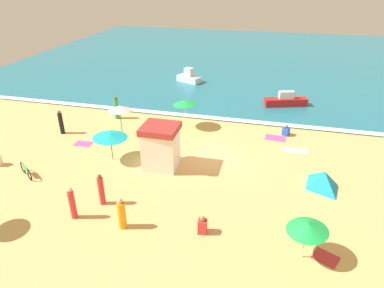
# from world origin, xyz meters

# --- Properties ---
(ground_plane) EXTENTS (60.00, 60.00, 0.00)m
(ground_plane) POSITION_xyz_m (0.00, 0.00, 0.00)
(ground_plane) COLOR #E5B26B
(ocean_water) EXTENTS (60.00, 44.00, 0.10)m
(ocean_water) POSITION_xyz_m (0.00, 28.00, 0.05)
(ocean_water) COLOR teal
(ocean_water) RESTS_ON ground_plane
(wave_breaker_foam) EXTENTS (57.00, 0.70, 0.01)m
(wave_breaker_foam) POSITION_xyz_m (0.00, 6.30, 0.10)
(wave_breaker_foam) COLOR white
(wave_breaker_foam) RESTS_ON ocean_water
(lifeguard_cabana) EXTENTS (2.18, 2.05, 2.80)m
(lifeguard_cabana) POSITION_xyz_m (-2.99, -1.91, 1.43)
(lifeguard_cabana) COLOR white
(lifeguard_cabana) RESTS_ON ground_plane
(beach_umbrella_1) EXTENTS (2.68, 2.68, 2.33)m
(beach_umbrella_1) POSITION_xyz_m (-3.11, 4.23, 2.06)
(beach_umbrella_1) COLOR silver
(beach_umbrella_1) RESTS_ON ground_plane
(beach_umbrella_2) EXTENTS (2.84, 2.83, 1.94)m
(beach_umbrella_2) POSITION_xyz_m (-6.39, -1.86, 1.74)
(beach_umbrella_2) COLOR #4C3823
(beach_umbrella_2) RESTS_ON ground_plane
(beach_umbrella_3) EXTENTS (2.23, 2.21, 1.99)m
(beach_umbrella_3) POSITION_xyz_m (5.38, -7.68, 1.71)
(beach_umbrella_3) COLOR silver
(beach_umbrella_3) RESTS_ON ground_plane
(beach_umbrella_4) EXTENTS (2.00, 2.00, 2.36)m
(beach_umbrella_4) POSITION_xyz_m (-7.33, 1.67, 2.15)
(beach_umbrella_4) COLOR #4C3823
(beach_umbrella_4) RESTS_ON ground_plane
(beach_tent) EXTENTS (2.24, 2.42, 1.04)m
(beach_tent) POSITION_xyz_m (6.66, -1.85, 0.52)
(beach_tent) COLOR #1999D8
(beach_tent) RESTS_ON ground_plane
(parked_bicycle) EXTENTS (1.55, 1.06, 0.76)m
(parked_bicycle) POSITION_xyz_m (-10.53, -4.99, 0.38)
(parked_bicycle) COLOR black
(parked_bicycle) RESTS_ON ground_plane
(beachgoer_1) EXTENTS (0.43, 0.43, 1.81)m
(beachgoer_1) POSITION_xyz_m (-5.65, -7.72, 0.87)
(beachgoer_1) COLOR red
(beachgoer_1) RESTS_ON ground_plane
(beachgoer_2) EXTENTS (0.38, 0.38, 1.85)m
(beachgoer_2) POSITION_xyz_m (-11.82, 0.82, 0.88)
(beachgoer_2) COLOR black
(beachgoer_2) RESTS_ON ground_plane
(beachgoer_3) EXTENTS (0.41, 0.41, 1.91)m
(beachgoer_3) POSITION_xyz_m (-9.05, 4.50, 0.89)
(beachgoer_3) COLOR green
(beachgoer_3) RESTS_ON ground_plane
(beachgoer_4) EXTENTS (0.45, 0.45, 0.94)m
(beachgoer_4) POSITION_xyz_m (0.83, -7.21, 0.40)
(beachgoer_4) COLOR red
(beachgoer_4) RESTS_ON ground_plane
(beachgoer_5) EXTENTS (0.35, 0.35, 1.83)m
(beachgoer_5) POSITION_xyz_m (-4.80, -6.33, 0.87)
(beachgoer_5) COLOR red
(beachgoer_5) RESTS_ON ground_plane
(beachgoer_6) EXTENTS (0.49, 0.49, 1.69)m
(beachgoer_6) POSITION_xyz_m (-2.99, -7.80, 0.78)
(beachgoer_6) COLOR orange
(beachgoer_6) RESTS_ON ground_plane
(beachgoer_7) EXTENTS (0.60, 0.60, 0.83)m
(beachgoer_7) POSITION_xyz_m (4.58, 4.65, 0.34)
(beachgoer_7) COLOR blue
(beachgoer_7) RESTS_ON ground_plane
(beach_towel_0) EXTENTS (1.31, 1.22, 0.01)m
(beach_towel_0) POSITION_xyz_m (6.39, -7.48, 0.01)
(beach_towel_0) COLOR red
(beach_towel_0) RESTS_ON ground_plane
(beach_towel_1) EXTENTS (1.28, 0.89, 0.01)m
(beach_towel_1) POSITION_xyz_m (-9.41, -0.37, 0.01)
(beach_towel_1) COLOR #D84CA5
(beach_towel_1) RESTS_ON ground_plane
(beach_towel_2) EXTENTS (1.54, 1.06, 0.01)m
(beach_towel_2) POSITION_xyz_m (3.87, 3.94, 0.01)
(beach_towel_2) COLOR #D84CA5
(beach_towel_2) RESTS_ON ground_plane
(beach_towel_3) EXTENTS (1.66, 0.76, 0.01)m
(beach_towel_3) POSITION_xyz_m (5.27, 2.27, 0.01)
(beach_towel_3) COLOR white
(beach_towel_3) RESTS_ON ground_plane
(small_boat_0) EXTENTS (2.80, 2.02, 1.52)m
(small_boat_0) POSITION_xyz_m (-5.74, 15.40, 0.59)
(small_boat_0) COLOR white
(small_boat_0) RESTS_ON ocean_water
(small_boat_1) EXTENTS (3.89, 2.03, 1.33)m
(small_boat_1) POSITION_xyz_m (4.48, 10.66, 0.55)
(small_boat_1) COLOR red
(small_boat_1) RESTS_ON ocean_water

